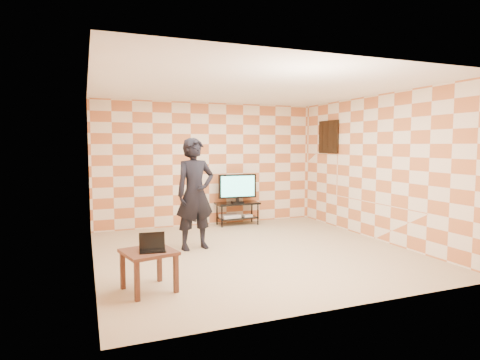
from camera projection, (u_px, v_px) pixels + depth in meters
The scene contains 14 objects.
floor at pixel (253, 251), 6.69m from camera, with size 5.00×5.00×0.00m, color tan.
wall_back at pixel (209, 164), 8.89m from camera, with size 5.00×0.02×2.70m, color beige.
wall_front at pixel (346, 185), 4.25m from camera, with size 5.00×0.02×2.70m, color beige.
wall_left at pixel (91, 175), 5.67m from camera, with size 0.02×5.00×2.70m, color beige.
wall_right at pixel (376, 168), 7.47m from camera, with size 0.02×5.00×2.70m, color beige.
ceiling at pixel (253, 87), 6.45m from camera, with size 5.00×5.00×0.02m, color white.
wall_art at pixel (328, 137), 8.85m from camera, with size 0.04×0.72×0.72m.
tv_stand at pixel (237, 208), 8.91m from camera, with size 0.96×0.43×0.50m.
tv at pixel (237, 187), 8.87m from camera, with size 0.87×0.17×0.63m.
dvd_player at pixel (230, 216), 8.86m from camera, with size 0.41×0.29×0.07m, color silver.
game_console at pixel (247, 216), 8.98m from camera, with size 0.20×0.15×0.05m, color silver.
side_table at pixel (149, 258), 4.86m from camera, with size 0.70×0.70×0.50m.
laptop at pixel (152, 246), 4.85m from camera, with size 0.33×0.28×0.21m.
person at pixel (195, 194), 6.79m from camera, with size 0.69×0.45×1.89m, color black.
Camera 1 is at (-2.58, -6.03, 1.77)m, focal length 30.00 mm.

